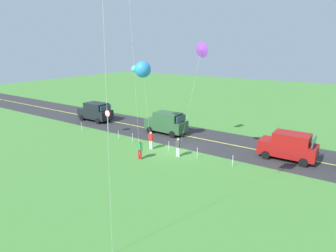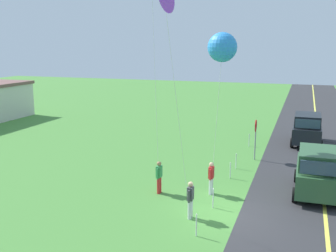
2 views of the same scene
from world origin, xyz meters
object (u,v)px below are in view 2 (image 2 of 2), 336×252
(kite_red_low, at_px, (223,47))
(person_child_watcher, at_px, (159,176))
(car_suv_foreground, at_px, (317,171))
(person_adult_companion, at_px, (190,199))
(person_adult_near, at_px, (211,177))
(car_parked_east_near, at_px, (307,129))
(stop_sign, at_px, (256,132))

(kite_red_low, bearing_deg, person_child_watcher, 122.79)
(person_child_watcher, bearing_deg, kite_red_low, -73.44)
(car_suv_foreground, bearing_deg, person_adult_companion, 132.83)
(person_adult_near, bearing_deg, person_adult_companion, 124.17)
(car_suv_foreground, xyz_separation_m, person_adult_companion, (-4.64, 5.01, -0.29))
(car_parked_east_near, bearing_deg, person_child_watcher, 151.93)
(car_suv_foreground, xyz_separation_m, stop_sign, (4.98, 3.55, 0.65))
(car_suv_foreground, height_order, kite_red_low, kite_red_low)
(person_adult_companion, xyz_separation_m, kite_red_low, (3.96, -0.38, 6.13))
(stop_sign, height_order, kite_red_low, kite_red_low)
(person_child_watcher, bearing_deg, car_suv_foreground, -88.19)
(car_parked_east_near, relative_size, person_adult_near, 2.75)
(car_parked_east_near, relative_size, person_adult_companion, 2.75)
(car_parked_east_near, bearing_deg, kite_red_low, 159.34)
(car_parked_east_near, relative_size, kite_red_low, 0.57)
(person_adult_near, relative_size, person_adult_companion, 1.00)
(car_suv_foreground, height_order, person_child_watcher, car_suv_foreground)
(stop_sign, bearing_deg, person_adult_near, 169.23)
(person_adult_companion, height_order, person_child_watcher, same)
(person_adult_companion, bearing_deg, car_suv_foreground, -117.70)
(person_adult_near, distance_m, person_adult_companion, 2.99)
(car_parked_east_near, xyz_separation_m, kite_red_low, (-10.94, 4.12, 5.84))
(kite_red_low, bearing_deg, person_adult_companion, 174.50)
(car_suv_foreground, relative_size, person_adult_near, 2.75)
(car_suv_foreground, height_order, person_adult_companion, car_suv_foreground)
(car_parked_east_near, bearing_deg, stop_sign, 149.96)
(person_adult_companion, bearing_deg, stop_sign, -79.11)
(car_suv_foreground, distance_m, car_parked_east_near, 10.27)
(person_adult_near, distance_m, kite_red_low, 6.21)
(person_adult_companion, relative_size, person_child_watcher, 1.00)
(person_adult_near, relative_size, kite_red_low, 0.21)
(car_parked_east_near, bearing_deg, car_suv_foreground, -177.20)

